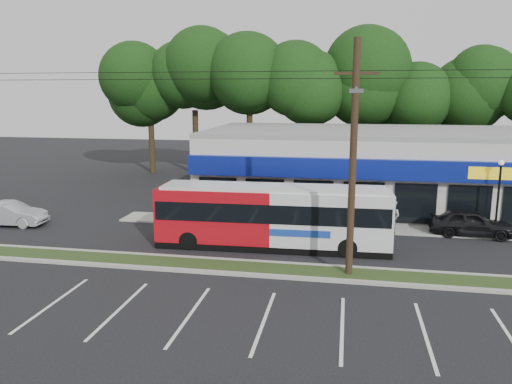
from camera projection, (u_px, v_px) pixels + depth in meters
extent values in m
plane|color=black|center=(277.00, 279.00, 21.28)|extent=(120.00, 120.00, 0.00)
cube|color=#243B18|center=(280.00, 270.00, 22.24)|extent=(40.00, 1.60, 0.12)
cube|color=#9E9E93|center=(278.00, 277.00, 21.41)|extent=(40.00, 0.25, 0.14)
cube|color=#9E9E93|center=(283.00, 264.00, 23.05)|extent=(40.00, 0.25, 0.14)
cube|color=#9E9E93|center=(384.00, 228.00, 29.06)|extent=(32.00, 2.20, 0.10)
cube|color=beige|center=(386.00, 169.00, 35.24)|extent=(25.00, 12.00, 5.00)
cube|color=navy|center=(394.00, 170.00, 29.04)|extent=(25.00, 0.50, 1.20)
cube|color=black|center=(392.00, 203.00, 29.61)|extent=(24.00, 0.12, 2.40)
cube|color=gray|center=(388.00, 132.00, 34.72)|extent=(25.00, 12.00, 0.30)
cylinder|color=black|center=(353.00, 162.00, 20.73)|extent=(0.30, 0.30, 10.00)
cube|color=black|center=(356.00, 73.00, 20.02)|extent=(1.80, 0.12, 0.12)
cylinder|color=#59595E|center=(356.00, 88.00, 18.98)|extent=(0.10, 2.40, 0.10)
cube|color=#59595E|center=(356.00, 91.00, 17.75)|extent=(0.50, 0.25, 0.15)
cylinder|color=black|center=(282.00, 71.00, 20.54)|extent=(50.00, 0.02, 0.02)
cylinder|color=black|center=(282.00, 79.00, 20.60)|extent=(50.00, 0.02, 0.02)
cylinder|color=black|center=(498.00, 201.00, 27.42)|extent=(0.12, 0.12, 4.00)
sphere|color=silver|center=(501.00, 163.00, 27.01)|extent=(0.30, 0.30, 0.30)
cylinder|color=black|center=(152.00, 144.00, 48.64)|extent=(0.56, 0.56, 5.72)
sphere|color=black|center=(150.00, 86.00, 47.54)|extent=(6.76, 6.76, 6.76)
cylinder|color=black|center=(202.00, 145.00, 47.75)|extent=(0.56, 0.56, 5.72)
sphere|color=black|center=(201.00, 86.00, 46.65)|extent=(6.76, 6.76, 6.76)
cylinder|color=black|center=(253.00, 146.00, 46.86)|extent=(0.56, 0.56, 5.72)
sphere|color=black|center=(253.00, 86.00, 45.76)|extent=(6.76, 6.76, 6.76)
cylinder|color=black|center=(306.00, 147.00, 45.97)|extent=(0.56, 0.56, 5.72)
sphere|color=black|center=(307.00, 85.00, 44.87)|extent=(6.76, 6.76, 6.76)
cylinder|color=black|center=(361.00, 148.00, 45.08)|extent=(0.56, 0.56, 5.72)
sphere|color=black|center=(364.00, 85.00, 43.98)|extent=(6.76, 6.76, 6.76)
cylinder|color=black|center=(419.00, 150.00, 44.19)|extent=(0.56, 0.56, 5.72)
sphere|color=black|center=(423.00, 85.00, 43.09)|extent=(6.76, 6.76, 6.76)
cylinder|color=black|center=(479.00, 151.00, 43.30)|extent=(0.56, 0.56, 5.72)
sphere|color=black|center=(485.00, 85.00, 42.20)|extent=(6.76, 6.76, 6.76)
cube|color=#AD0D17|center=(216.00, 213.00, 25.89)|extent=(5.98, 2.64, 2.71)
cube|color=silver|center=(331.00, 217.00, 25.00)|extent=(5.98, 2.64, 2.71)
cube|color=black|center=(272.00, 243.00, 25.74)|extent=(11.89, 2.76, 0.34)
cube|color=black|center=(273.00, 209.00, 25.38)|extent=(11.66, 2.86, 0.94)
cube|color=black|center=(392.00, 216.00, 24.52)|extent=(0.12, 2.10, 1.38)
cube|color=#193899|center=(300.00, 234.00, 24.13)|extent=(2.96, 0.12, 0.34)
cube|color=silver|center=(273.00, 188.00, 25.17)|extent=(11.29, 2.55, 0.18)
cylinder|color=black|center=(189.00, 241.00, 25.23)|extent=(0.95, 0.30, 0.95)
cylinder|color=black|center=(200.00, 229.00, 27.38)|extent=(0.95, 0.30, 0.95)
cylinder|color=black|center=(347.00, 248.00, 24.04)|extent=(0.95, 0.30, 0.95)
cylinder|color=black|center=(346.00, 235.00, 26.20)|extent=(0.95, 0.30, 0.95)
imported|color=black|center=(471.00, 223.00, 27.62)|extent=(4.54, 2.16, 1.50)
imported|color=#A9ABB1|center=(10.00, 214.00, 29.80)|extent=(4.40, 1.76, 1.42)
imported|color=white|center=(363.00, 217.00, 28.17)|extent=(0.79, 0.66, 1.86)
imported|color=silver|center=(392.00, 216.00, 28.34)|extent=(1.12, 1.04, 1.85)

